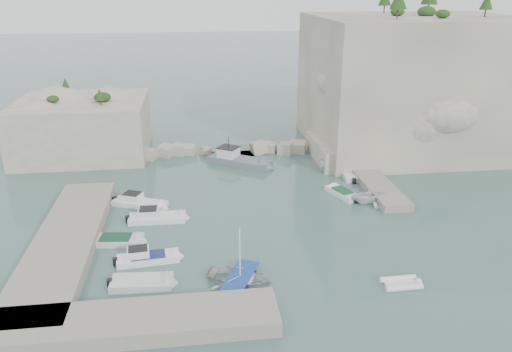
{
  "coord_description": "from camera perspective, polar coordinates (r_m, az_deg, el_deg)",
  "views": [
    {
      "loc": [
        -5.95,
        -39.65,
        20.79
      ],
      "look_at": [
        0.0,
        6.0,
        3.0
      ],
      "focal_mm": 35.0,
      "sensor_mm": 36.0,
      "label": 1
    }
  ],
  "objects": [
    {
      "name": "ground",
      "position": [
        45.16,
        0.99,
        -6.28
      ],
      "size": [
        400.0,
        400.0,
        0.0
      ],
      "primitive_type": "plane",
      "color": "#486C66",
      "rests_on": "ground"
    },
    {
      "name": "cliff_east",
      "position": [
        70.1,
        17.38,
        10.09
      ],
      "size": [
        26.0,
        22.0,
        17.0
      ],
      "primitive_type": "cube",
      "color": "beige",
      "rests_on": "ground"
    },
    {
      "name": "cliff_terrace",
      "position": [
        63.75,
        10.26,
        2.93
      ],
      "size": [
        8.0,
        10.0,
        2.5
      ],
      "primitive_type": "cube",
      "color": "beige",
      "rests_on": "ground"
    },
    {
      "name": "outcrop_west",
      "position": [
        68.38,
        -19.11,
        5.31
      ],
      "size": [
        16.0,
        14.0,
        7.0
      ],
      "primitive_type": "cube",
      "color": "beige",
      "rests_on": "ground"
    },
    {
      "name": "quay_west",
      "position": [
        45.0,
        -20.93,
        -7.12
      ],
      "size": [
        5.0,
        24.0,
        1.1
      ],
      "primitive_type": "cube",
      "color": "#9E9689",
      "rests_on": "ground"
    },
    {
      "name": "quay_south",
      "position": [
        34.1,
        -13.27,
        -15.94
      ],
      "size": [
        18.0,
        4.0,
        1.1
      ],
      "primitive_type": "cube",
      "color": "#9E9689",
      "rests_on": "ground"
    },
    {
      "name": "ledge_east",
      "position": [
        57.08,
        13.03,
        -0.37
      ],
      "size": [
        3.0,
        16.0,
        0.8
      ],
      "primitive_type": "cube",
      "color": "#9E9689",
      "rests_on": "ground"
    },
    {
      "name": "breakwater",
      "position": [
        65.03,
        -2.7,
        3.11
      ],
      "size": [
        28.0,
        3.0,
        1.4
      ],
      "primitive_type": "cube",
      "color": "beige",
      "rests_on": "ground"
    },
    {
      "name": "motorboat_a",
      "position": [
        51.33,
        -13.1,
        -3.35
      ],
      "size": [
        6.23,
        4.06,
        1.4
      ],
      "primitive_type": null,
      "rotation": [
        0.0,
        0.0,
        -0.41
      ],
      "color": "white",
      "rests_on": "ground"
    },
    {
      "name": "motorboat_b",
      "position": [
        47.91,
        -11.18,
        -5.02
      ],
      "size": [
        5.8,
        1.96,
        1.4
      ],
      "primitive_type": null,
      "rotation": [
        0.0,
        0.0,
        -0.01
      ],
      "color": "white",
      "rests_on": "ground"
    },
    {
      "name": "motorboat_c",
      "position": [
        44.77,
        -15.69,
        -7.4
      ],
      "size": [
        5.25,
        2.41,
        0.7
      ],
      "primitive_type": null,
      "rotation": [
        0.0,
        0.0,
        -0.11
      ],
      "color": "silver",
      "rests_on": "ground"
    },
    {
      "name": "motorboat_d",
      "position": [
        41.42,
        -12.18,
        -9.53
      ],
      "size": [
        5.52,
        2.14,
        1.4
      ],
      "primitive_type": null,
      "rotation": [
        0.0,
        0.0,
        0.1
      ],
      "color": "white",
      "rests_on": "ground"
    },
    {
      "name": "motorboat_e",
      "position": [
        38.54,
        -12.87,
        -12.12
      ],
      "size": [
        5.05,
        2.35,
        0.7
      ],
      "primitive_type": null,
      "rotation": [
        0.0,
        0.0,
        -0.07
      ],
      "color": "silver",
      "rests_on": "ground"
    },
    {
      "name": "rowboat",
      "position": [
        38.05,
        -1.82,
        -12.0
      ],
      "size": [
        6.0,
        5.29,
        1.03
      ],
      "primitive_type": "imported",
      "rotation": [
        0.0,
        0.0,
        1.15
      ],
      "color": "silver",
      "rests_on": "ground"
    },
    {
      "name": "inflatable_dinghy",
      "position": [
        39.15,
        16.2,
        -11.9
      ],
      "size": [
        3.06,
        1.52,
        0.44
      ],
      "primitive_type": null,
      "rotation": [
        0.0,
        0.0,
        0.02
      ],
      "color": "white",
      "rests_on": "ground"
    },
    {
      "name": "tender_east_a",
      "position": [
        51.99,
        12.65,
        -2.99
      ],
      "size": [
        4.22,
        3.78,
        1.99
      ],
      "primitive_type": "imported",
      "rotation": [
        0.0,
        0.0,
        1.72
      ],
      "color": "white",
      "rests_on": "ground"
    },
    {
      "name": "tender_east_b",
      "position": [
        53.19,
        9.81,
        -2.21
      ],
      "size": [
        3.15,
        4.8,
        0.7
      ],
      "primitive_type": null,
      "rotation": [
        0.0,
        0.0,
        1.96
      ],
      "color": "white",
      "rests_on": "ground"
    },
    {
      "name": "tender_east_c",
      "position": [
        58.76,
        10.54,
        0.04
      ],
      "size": [
        2.0,
        5.3,
        0.7
      ],
      "primitive_type": null,
      "rotation": [
        0.0,
        0.0,
        1.51
      ],
      "color": "silver",
      "rests_on": "ground"
    },
    {
      "name": "tender_east_d",
      "position": [
        60.14,
        9.27,
        0.62
      ],
      "size": [
        5.27,
        2.88,
        1.93
      ],
      "primitive_type": "imported",
      "rotation": [
        0.0,
        0.0,
        1.78
      ],
      "color": "white",
      "rests_on": "ground"
    },
    {
      "name": "work_boat",
      "position": [
        61.3,
        -1.86,
        1.29
      ],
      "size": [
        8.6,
        6.91,
        2.2
      ],
      "primitive_type": null,
      "rotation": [
        0.0,
        0.0,
        -0.59
      ],
      "color": "slate",
      "rests_on": "ground"
    },
    {
      "name": "rowboat_mast",
      "position": [
        36.69,
        -1.86,
        -8.58
      ],
      "size": [
        0.1,
        0.1,
        4.2
      ],
      "primitive_type": "cylinder",
      "color": "white",
      "rests_on": "rowboat"
    },
    {
      "name": "vegetation",
      "position": [
        68.38,
        13.63,
        18.18
      ],
      "size": [
        53.48,
        13.88,
        13.4
      ],
      "color": "#1E4219",
      "rests_on": "ground"
    }
  ]
}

